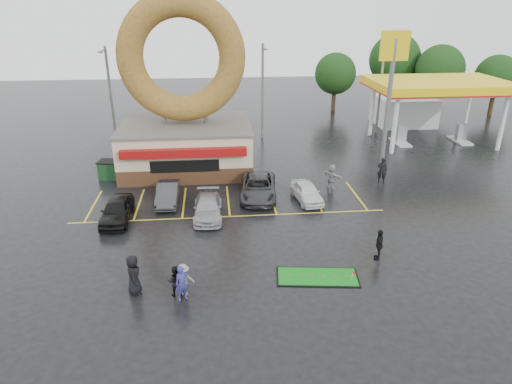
{
  "coord_description": "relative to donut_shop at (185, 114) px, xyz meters",
  "views": [
    {
      "loc": [
        -0.86,
        -22.66,
        12.64
      ],
      "look_at": [
        1.53,
        2.02,
        2.2
      ],
      "focal_mm": 32.0,
      "sensor_mm": 36.0,
      "label": 1
    }
  ],
  "objects": [
    {
      "name": "tree_far_d",
      "position": [
        17.0,
        19.03,
        0.07
      ],
      "size": [
        4.9,
        4.9,
        7.0
      ],
      "color": "#332114",
      "rests_on": "ground"
    },
    {
      "name": "putting_green",
      "position": [
        7.01,
        -16.88,
        -4.43
      ],
      "size": [
        4.22,
        2.23,
        0.51
      ],
      "color": "black",
      "rests_on": "ground"
    },
    {
      "name": "car_white",
      "position": [
        8.33,
        -7.58,
        -3.83
      ],
      "size": [
        1.98,
        3.88,
        1.26
      ],
      "primitive_type": "imported",
      "rotation": [
        0.0,
        0.0,
        0.14
      ],
      "color": "silver",
      "rests_on": "ground"
    },
    {
      "name": "car_dgrey",
      "position": [
        -1.05,
        -7.0,
        -3.81
      ],
      "size": [
        1.43,
        3.99,
        1.31
      ],
      "primitive_type": "imported",
      "rotation": [
        0.0,
        0.0,
        -0.01
      ],
      "color": "#313134",
      "rests_on": "ground"
    },
    {
      "name": "car_black",
      "position": [
        -3.94,
        -9.47,
        -3.75
      ],
      "size": [
        1.78,
        4.22,
        1.42
      ],
      "primitive_type": "imported",
      "rotation": [
        0.0,
        0.0,
        -0.02
      ],
      "color": "black",
      "rests_on": "ground"
    },
    {
      "name": "ground",
      "position": [
        3.0,
        -12.97,
        -4.46
      ],
      "size": [
        120.0,
        120.0,
        0.0
      ],
      "primitive_type": "plane",
      "color": "black",
      "rests_on": "ground"
    },
    {
      "name": "person_hoodie",
      "position": [
        0.53,
        -17.67,
        -3.66
      ],
      "size": [
        1.13,
        0.78,
        1.6
      ],
      "primitive_type": "imported",
      "rotation": [
        0.0,
        0.0,
        3.34
      ],
      "color": "gray",
      "rests_on": "ground"
    },
    {
      "name": "person_blackjkt",
      "position": [
        0.14,
        -17.67,
        -3.7
      ],
      "size": [
        0.75,
        0.59,
        1.53
      ],
      "primitive_type": "imported",
      "rotation": [
        0.0,
        0.0,
        3.15
      ],
      "color": "black",
      "rests_on": "ground"
    },
    {
      "name": "car_silver",
      "position": [
        1.64,
        -9.42,
        -3.84
      ],
      "size": [
        1.82,
        4.31,
        1.24
      ],
      "primitive_type": "imported",
      "rotation": [
        0.0,
        0.0,
        -0.02
      ],
      "color": "#9D9EA2",
      "rests_on": "ground"
    },
    {
      "name": "streetlight_mid",
      "position": [
        7.0,
        7.95,
        0.32
      ],
      "size": [
        0.4,
        2.21,
        9.0
      ],
      "color": "slate",
      "rests_on": "ground"
    },
    {
      "name": "person_bystander",
      "position": [
        -1.76,
        -17.31,
        -3.48
      ],
      "size": [
        0.75,
        1.04,
        1.97
      ],
      "primitive_type": "imported",
      "rotation": [
        0.0,
        0.0,
        1.71
      ],
      "color": "black",
      "rests_on": "ground"
    },
    {
      "name": "streetlight_left",
      "position": [
        -7.0,
        6.95,
        0.32
      ],
      "size": [
        0.4,
        2.21,
        9.0
      ],
      "color": "slate",
      "rests_on": "ground"
    },
    {
      "name": "tree_far_c",
      "position": [
        25.0,
        21.03,
        1.37
      ],
      "size": [
        6.3,
        6.3,
        9.0
      ],
      "color": "#332114",
      "rests_on": "ground"
    },
    {
      "name": "person_blue",
      "position": [
        0.49,
        -18.04,
        -3.6
      ],
      "size": [
        0.74,
        0.63,
        1.72
      ],
      "primitive_type": "imported",
      "rotation": [
        0.0,
        0.0,
        0.42
      ],
      "color": "navy",
      "rests_on": "ground"
    },
    {
      "name": "donut_shop",
      "position": [
        0.0,
        0.0,
        0.0
      ],
      "size": [
        10.2,
        8.7,
        13.5
      ],
      "color": "#472B19",
      "rests_on": "ground"
    },
    {
      "name": "person_walker_far",
      "position": [
        14.58,
        -4.77,
        -3.49
      ],
      "size": [
        0.82,
        0.67,
        1.95
      ],
      "primitive_type": "imported",
      "rotation": [
        0.0,
        0.0,
        2.82
      ],
      "color": "black",
      "rests_on": "ground"
    },
    {
      "name": "car_grey",
      "position": [
        5.11,
        -6.63,
        -3.74
      ],
      "size": [
        2.97,
        5.45,
        1.45
      ],
      "primitive_type": "imported",
      "rotation": [
        0.0,
        0.0,
        -0.11
      ],
      "color": "#323235",
      "rests_on": "ground"
    },
    {
      "name": "tree_far_b",
      "position": [
        35.0,
        15.03,
        0.07
      ],
      "size": [
        4.9,
        4.9,
        7.0
      ],
      "color": "#332114",
      "rests_on": "ground"
    },
    {
      "name": "shell_sign",
      "position": [
        16.0,
        -0.97,
        2.91
      ],
      "size": [
        2.2,
        0.36,
        10.6
      ],
      "color": "slate",
      "rests_on": "ground"
    },
    {
      "name": "dumpster",
      "position": [
        -5.7,
        -1.86,
        -3.81
      ],
      "size": [
        1.97,
        1.48,
        1.3
      ],
      "primitive_type": "cube",
      "rotation": [
        0.0,
        0.0,
        -0.17
      ],
      "color": "#194220",
      "rests_on": "ground"
    },
    {
      "name": "person_walker_near",
      "position": [
        10.54,
        -5.59,
        -3.54
      ],
      "size": [
        1.47,
        1.68,
        1.84
      ],
      "primitive_type": "imported",
      "rotation": [
        0.0,
        0.0,
        2.22
      ],
      "color": "gray",
      "rests_on": "ground"
    },
    {
      "name": "gas_station",
      "position": [
        23.0,
        7.97,
        -0.77
      ],
      "size": [
        12.3,
        13.65,
        5.9
      ],
      "color": "silver",
      "rests_on": "ground"
    },
    {
      "name": "person_cameraman",
      "position": [
        10.59,
        -15.42,
        -3.62
      ],
      "size": [
        0.74,
        1.08,
        1.7
      ],
      "primitive_type": "imported",
      "rotation": [
        0.0,
        0.0,
        -1.94
      ],
      "color": "black",
      "rests_on": "ground"
    },
    {
      "name": "tree_far_a",
      "position": [
        29.0,
        17.03,
        0.72
      ],
      "size": [
        5.6,
        5.6,
        8.0
      ],
      "color": "#332114",
      "rests_on": "ground"
    },
    {
      "name": "streetlight_right",
      "position": [
        19.0,
        8.95,
        0.32
      ],
      "size": [
        0.4,
        2.21,
        9.0
      ],
      "color": "slate",
      "rests_on": "ground"
    }
  ]
}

